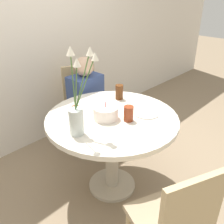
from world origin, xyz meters
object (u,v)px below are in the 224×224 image
at_px(drink_glass_2, 76,112).
at_px(side_plate, 146,113).
at_px(birthday_cake, 106,113).
at_px(drink_glass_1, 119,92).
at_px(chair_left_flank, 82,101).
at_px(flower_vase, 78,107).
at_px(person_boy, 86,107).
at_px(chair_far_back, 175,221).
at_px(drink_glass_0, 129,114).

bearing_deg(drink_glass_2, side_plate, -39.30).
xyz_separation_m(birthday_cake, side_plate, (0.29, -0.20, -0.05)).
bearing_deg(drink_glass_1, chair_left_flank, 84.51).
relative_size(chair_left_flank, flower_vase, 1.48).
bearing_deg(side_plate, birthday_cake, 145.95).
relative_size(flower_vase, person_boy, 0.58).
bearing_deg(birthday_cake, chair_far_back, -108.84).
bearing_deg(drink_glass_1, drink_glass_2, -179.76).
bearing_deg(side_plate, drink_glass_1, 78.87).
distance_m(chair_left_flank, person_boy, 0.16).
xyz_separation_m(chair_far_back, drink_glass_2, (0.12, 1.02, 0.29)).
height_order(chair_left_flank, drink_glass_2, chair_left_flank).
bearing_deg(chair_left_flank, flower_vase, -107.06).
bearing_deg(chair_far_back, drink_glass_0, -96.66).
relative_size(chair_left_flank, drink_glass_2, 8.58).
relative_size(chair_far_back, drink_glass_1, 6.60).
relative_size(chair_far_back, drink_glass_0, 7.38).
height_order(birthday_cake, drink_glass_2, birthday_cake).
distance_m(chair_left_flank, drink_glass_1, 0.71).
relative_size(side_plate, drink_glass_1, 1.50).
xyz_separation_m(drink_glass_1, person_boy, (-0.00, 0.49, -0.32)).
bearing_deg(drink_glass_2, flower_vase, -123.32).
bearing_deg(person_boy, chair_far_back, -113.20).
xyz_separation_m(chair_left_flank, drink_glass_1, (-0.06, -0.63, 0.31)).
distance_m(chair_far_back, side_plate, 0.90).
relative_size(chair_far_back, side_plate, 4.40).
relative_size(side_plate, drink_glass_0, 1.68).
xyz_separation_m(side_plate, drink_glass_1, (0.07, 0.37, 0.06)).
distance_m(chair_far_back, drink_glass_2, 1.07).
bearing_deg(chair_far_back, chair_left_flank, -90.55).
bearing_deg(drink_glass_0, drink_glass_1, 51.90).
bearing_deg(flower_vase, birthday_cake, 3.46).
bearing_deg(drink_glass_1, chair_far_back, -122.42).
xyz_separation_m(chair_far_back, person_boy, (0.65, 1.51, -0.01)).
relative_size(birthday_cake, drink_glass_1, 1.45).
bearing_deg(person_boy, drink_glass_0, -107.55).
bearing_deg(chair_left_flank, drink_glass_2, -109.09).
distance_m(chair_far_back, person_boy, 1.64).
bearing_deg(side_plate, chair_left_flank, 82.39).
bearing_deg(birthday_cake, flower_vase, -176.54).
height_order(birthday_cake, side_plate, birthday_cake).
distance_m(chair_far_back, drink_glass_1, 1.25).
distance_m(drink_glass_1, person_boy, 0.58).
bearing_deg(drink_glass_2, chair_left_flank, 47.11).
distance_m(flower_vase, drink_glass_1, 0.70).
height_order(chair_left_flank, drink_glass_1, chair_left_flank).
xyz_separation_m(flower_vase, side_plate, (0.58, -0.18, -0.21)).
bearing_deg(flower_vase, drink_glass_0, -19.57).
xyz_separation_m(birthday_cake, drink_glass_0, (0.10, -0.16, 0.01)).
bearing_deg(side_plate, drink_glass_0, 168.73).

